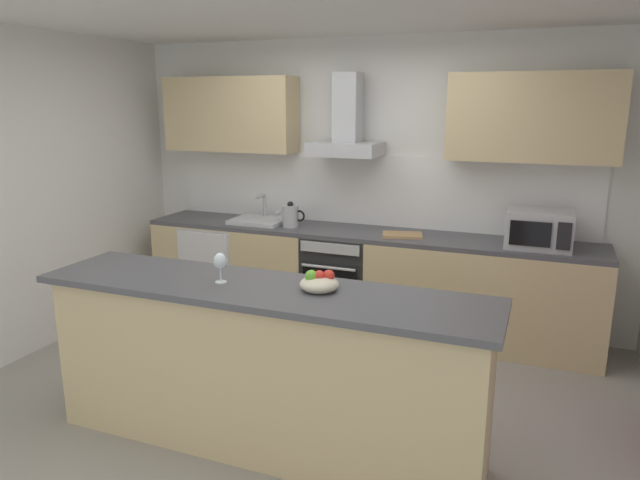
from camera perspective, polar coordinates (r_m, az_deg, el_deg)
ground at (r=4.22m, az=-2.56°, el=-15.52°), size 5.68×4.59×0.02m
ceiling at (r=3.73m, az=-3.02°, el=22.37°), size 5.68×4.59×0.02m
wall_back at (r=5.48m, az=5.26°, el=5.77°), size 5.68×0.12×2.60m
wall_left at (r=5.21m, az=-27.65°, el=3.88°), size 0.12×4.59×2.60m
backsplash_tile at (r=5.42m, az=5.03°, el=4.94°), size 3.98×0.02×0.66m
counter_back at (r=5.31m, az=3.90°, el=-3.87°), size 4.12×0.60×0.90m
counter_island at (r=3.50m, az=-5.71°, el=-12.38°), size 2.70×0.64×1.01m
upper_cabinets at (r=5.21m, az=4.68°, el=12.12°), size 4.06×0.32×0.70m
oven at (r=5.33m, az=2.02°, el=-3.65°), size 0.60×0.62×0.80m
refrigerator at (r=5.88m, az=-9.93°, el=-2.56°), size 0.58×0.60×0.85m
microwave at (r=4.88m, az=20.81°, el=0.98°), size 0.50×0.38×0.30m
sink at (r=5.55m, az=-6.03°, el=1.96°), size 0.50×0.40×0.26m
kettle at (r=5.34m, az=-2.92°, el=2.41°), size 0.29×0.15×0.24m
range_hood at (r=5.22m, az=2.63°, el=10.80°), size 0.62×0.45×0.72m
wine_glass at (r=3.38m, az=-9.84°, el=-2.17°), size 0.08×0.08×0.18m
fruit_bowl at (r=3.22m, az=-0.07°, el=-4.24°), size 0.22×0.22×0.13m
chopping_board at (r=5.04m, az=8.13°, el=0.50°), size 0.38×0.30×0.02m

